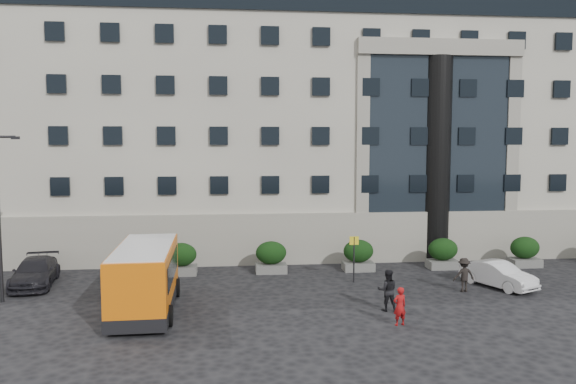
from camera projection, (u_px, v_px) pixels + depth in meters
name	position (u px, v px, depth m)	size (l,w,h in m)	color
ground	(257.00, 313.00, 24.99)	(120.00, 120.00, 0.00)	black
civic_building	(316.00, 126.00, 46.62)	(44.00, 24.00, 18.00)	#A09B8D
entrance_column	(436.00, 160.00, 35.87)	(1.80, 1.80, 13.00)	black
hedge_a	(181.00, 259.00, 32.22)	(1.80, 1.26, 1.84)	#535350
hedge_b	(271.00, 257.00, 32.76)	(1.80, 1.26, 1.84)	#535350
hedge_c	(358.00, 255.00, 33.30)	(1.80, 1.26, 1.84)	#535350
hedge_d	(443.00, 253.00, 33.83)	(1.80, 1.26, 1.84)	#535350
hedge_e	(525.00, 251.00, 34.37)	(1.80, 1.26, 1.84)	#535350
street_lamp	(0.00, 211.00, 26.35)	(1.16, 0.18, 8.00)	#262628
bus_stop_sign	(354.00, 251.00, 30.36)	(0.50, 0.08, 2.52)	#262628
minibus	(145.00, 275.00, 25.12)	(2.85, 7.19, 2.98)	orange
parked_car_c	(35.00, 272.00, 29.77)	(2.01, 4.94, 1.43)	black
parked_car_d	(2.00, 242.00, 39.03)	(2.37, 5.15, 1.43)	black
white_taxi	(498.00, 275.00, 29.42)	(1.43, 4.10, 1.35)	silver
pedestrian_a	(400.00, 306.00, 23.25)	(0.59, 0.39, 1.62)	#A21011
pedestrian_b	(388.00, 290.00, 25.27)	(0.92, 0.72, 1.89)	black
pedestrian_c	(464.00, 275.00, 28.54)	(1.12, 0.64, 1.73)	black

